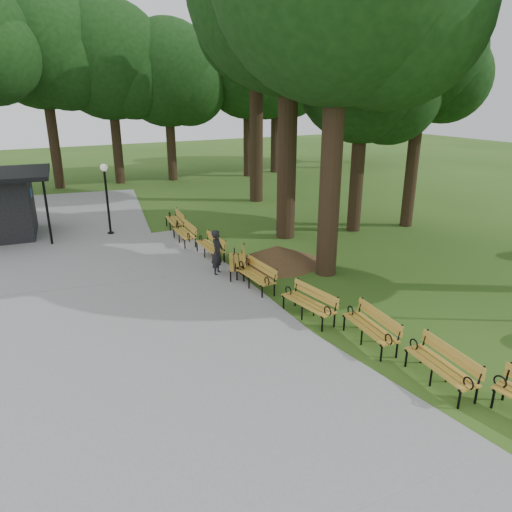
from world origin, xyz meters
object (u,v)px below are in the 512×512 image
bench_2 (370,328)px  bench_8 (175,221)px  bench_4 (255,276)px  bench_5 (236,262)px  person (217,253)px  lawn_tree_5 (424,58)px  bench_7 (184,233)px  lamp_post (106,184)px  lawn_tree_4 (256,23)px  bench_1 (440,366)px  lawn_tree_1 (364,75)px  bench_3 (308,304)px  bench_6 (210,247)px  dirt_mound (277,255)px

bench_2 → bench_8: 12.18m
bench_4 → bench_5: size_ratio=1.00×
person → lawn_tree_5: 12.42m
person → bench_7: bearing=38.9°
lamp_post → bench_4: size_ratio=1.64×
person → bench_8: 5.99m
bench_5 → lawn_tree_4: lawn_tree_4 is taller
bench_4 → bench_5: same height
bench_1 → bench_2: (-0.16, 2.07, 0.00)m
lawn_tree_1 → bench_4: bearing=-151.6°
bench_3 → person: bearing=-175.6°
bench_6 → lawn_tree_1: (7.29, 0.45, 6.24)m
dirt_mound → bench_6: 2.59m
bench_8 → bench_4: bearing=7.2°
bench_5 → lawn_tree_1: 9.78m
bench_4 → bench_8: 7.67m
bench_1 → lawn_tree_4: size_ratio=0.15×
bench_7 → lawn_tree_1: size_ratio=0.20×
lamp_post → bench_8: lamp_post is taller
bench_1 → bench_2: 2.08m
bench_1 → lawn_tree_1: (6.12, 10.42, 6.24)m
bench_5 → bench_6: same height
bench_2 → bench_7: size_ratio=1.00×
lamp_post → dirt_mound: bearing=-55.5°
bench_3 → lawn_tree_5: 13.18m
person → lawn_tree_4: size_ratio=0.13×
person → bench_5: 0.74m
bench_1 → bench_6: 10.04m
bench_2 → lamp_post: bearing=-157.4°
person → bench_6: (0.44, 1.72, -0.36)m
lamp_post → bench_1: size_ratio=1.64×
bench_4 → lawn_tree_4: (6.15, 11.44, 8.92)m
bench_7 → lawn_tree_4: size_ratio=0.15×
bench_3 → lawn_tree_5: lawn_tree_5 is taller
bench_6 → lawn_tree_4: size_ratio=0.15×
lamp_post → lawn_tree_1: bearing=-24.3°
bench_7 → bench_5: bearing=9.0°
bench_2 → bench_4: size_ratio=1.00×
person → bench_3: person is taller
lawn_tree_4 → bench_8: bearing=-148.8°
lamp_post → bench_4: lamp_post is taller
dirt_mound → lawn_tree_5: lawn_tree_5 is taller
bench_2 → lawn_tree_1: size_ratio=0.20×
person → dirt_mound: size_ratio=0.54×
bench_7 → lawn_tree_5: (10.24, -2.30, 6.93)m
bench_4 → lawn_tree_5: 12.50m
bench_2 → bench_6: 7.96m
dirt_mound → bench_8: (-1.88, 5.99, 0.10)m
lawn_tree_4 → bench_2: bearing=-108.3°
dirt_mound → bench_8: size_ratio=1.54×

